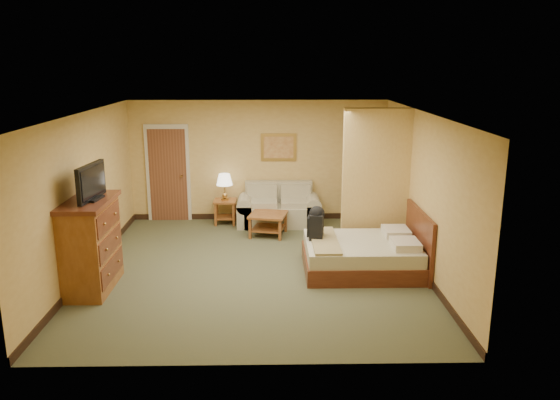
{
  "coord_description": "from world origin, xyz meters",
  "views": [
    {
      "loc": [
        0.25,
        -8.62,
        3.39
      ],
      "look_at": [
        0.42,
        0.6,
        1.04
      ],
      "focal_mm": 35.0,
      "sensor_mm": 36.0,
      "label": 1
    }
  ],
  "objects_px": {
    "dresser": "(90,244)",
    "bed": "(365,254)",
    "coffee_table": "(268,220)",
    "loveseat": "(279,211)"
  },
  "relations": [
    {
      "from": "dresser",
      "to": "loveseat",
      "type": "bearing_deg",
      "value": 48.9
    },
    {
      "from": "dresser",
      "to": "bed",
      "type": "bearing_deg",
      "value": 8.79
    },
    {
      "from": "loveseat",
      "to": "bed",
      "type": "height_order",
      "value": "bed"
    },
    {
      "from": "loveseat",
      "to": "bed",
      "type": "bearing_deg",
      "value": -62.59
    },
    {
      "from": "loveseat",
      "to": "coffee_table",
      "type": "xyz_separation_m",
      "value": [
        -0.23,
        -0.75,
        0.03
      ]
    },
    {
      "from": "coffee_table",
      "to": "loveseat",
      "type": "bearing_deg",
      "value": 73.21
    },
    {
      "from": "coffee_table",
      "to": "dresser",
      "type": "xyz_separation_m",
      "value": [
        -2.68,
        -2.58,
        0.39
      ]
    },
    {
      "from": "bed",
      "to": "coffee_table",
      "type": "bearing_deg",
      "value": 130.06
    },
    {
      "from": "coffee_table",
      "to": "dresser",
      "type": "bearing_deg",
      "value": -136.09
    },
    {
      "from": "loveseat",
      "to": "dresser",
      "type": "xyz_separation_m",
      "value": [
        -2.91,
        -3.34,
        0.42
      ]
    }
  ]
}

